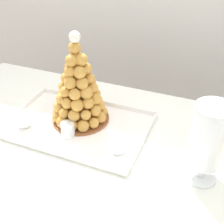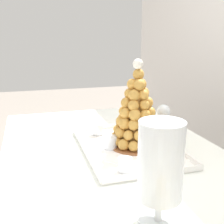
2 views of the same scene
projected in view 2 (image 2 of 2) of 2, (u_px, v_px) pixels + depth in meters
The scene contains 8 objects.
buffet_table at pixel (129, 197), 1.04m from camera, with size 1.74×0.88×0.78m.
serving_tray at pixel (128, 147), 1.20m from camera, with size 0.54×0.37×0.02m.
croquembouche at pixel (137, 113), 1.19m from camera, with size 0.23×0.23×0.36m.
dessert_cup_left at pixel (98, 129), 1.35m from camera, with size 0.05×0.05×0.05m.
dessert_cup_mid_left at pixel (111, 143), 1.18m from camera, with size 0.05×0.05×0.05m.
dessert_cup_centre at pixel (125, 165), 0.99m from camera, with size 0.05×0.05×0.05m.
macaron_goblet at pixel (161, 164), 0.69m from camera, with size 0.11×0.11×0.26m.
wine_glass at pixel (163, 113), 1.37m from camera, with size 0.07×0.07×0.14m.
Camera 2 is at (0.88, -0.32, 1.24)m, focal length 46.73 mm.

